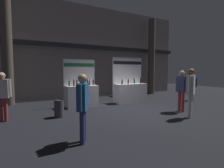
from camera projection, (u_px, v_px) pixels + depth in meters
The scene contains 10 objects.
ground_plane at pixel (129, 110), 7.66m from camera, with size 29.09×29.09×0.00m, color black.
hall_colonnade at pixel (89, 52), 11.63m from camera, with size 14.54×1.28×6.04m.
exhibitor_booth_0 at pixel (82, 94), 8.45m from camera, with size 1.59×0.66×2.30m.
exhibitor_booth_1 at pixel (130, 91), 9.73m from camera, with size 1.92×0.66×2.49m.
trash_bin at pixel (59, 109), 6.54m from camera, with size 0.36×0.36×0.65m.
visitor_0 at pixel (182, 87), 7.39m from camera, with size 0.29×0.55×1.76m.
visitor_1 at pixel (192, 85), 10.27m from camera, with size 0.39×0.40×1.58m.
visitor_2 at pixel (191, 88), 6.40m from camera, with size 0.50×0.41×1.83m.
visitor_3 at pixel (83, 102), 4.14m from camera, with size 0.41×0.55×1.67m.
visitor_4 at pixel (2, 93), 5.90m from camera, with size 0.54×0.26×1.69m.
Camera 1 is at (-4.28, -6.27, 1.73)m, focal length 27.91 mm.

